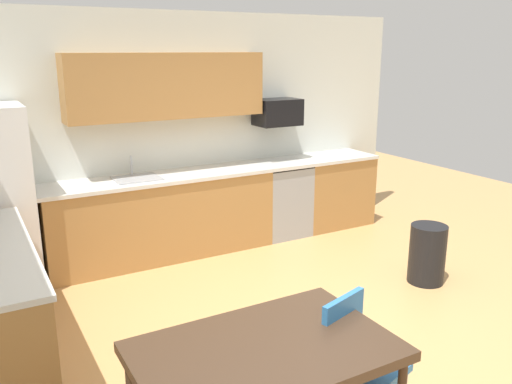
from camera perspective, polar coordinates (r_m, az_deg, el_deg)
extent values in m
plane|color=tan|center=(4.55, 6.44, -15.19)|extent=(12.00, 12.00, 0.00)
cube|color=silver|center=(6.33, -7.42, 6.46)|extent=(5.80, 0.10, 2.70)
cube|color=#AD7A42|center=(6.05, -10.06, -2.81)|extent=(2.54, 0.60, 0.90)
cube|color=#AD7A42|center=(7.15, 8.13, 0.07)|extent=(1.01, 0.60, 0.90)
cube|color=silver|center=(6.09, -6.03, 2.05)|extent=(4.80, 0.64, 0.04)
cube|color=#AD7A42|center=(5.96, -9.50, 11.17)|extent=(2.20, 0.34, 0.70)
cube|color=#999BA0|center=(6.71, 2.67, -0.89)|extent=(0.60, 0.60, 0.88)
cube|color=black|center=(6.60, 2.72, 2.91)|extent=(0.60, 0.60, 0.03)
cube|color=black|center=(6.58, 2.32, 8.55)|extent=(0.54, 0.36, 0.32)
cube|color=#A5A8AD|center=(5.86, -12.62, 0.83)|extent=(0.48, 0.40, 0.14)
cylinder|color=#B2B5BA|center=(5.99, -13.22, 2.68)|extent=(0.02, 0.02, 0.24)
cube|color=#422D1E|center=(3.00, 0.98, -16.72)|extent=(1.40, 0.90, 0.06)
cylinder|color=#422D1E|center=(3.77, 6.55, -16.12)|extent=(0.05, 0.05, 0.68)
cube|color=#2D72B7|center=(3.40, 11.73, -17.95)|extent=(0.50, 0.50, 0.05)
cube|color=#2D72B7|center=(3.38, 9.26, -14.09)|extent=(0.38, 0.15, 0.40)
cylinder|color=#B2B2B7|center=(3.73, 10.67, -19.02)|extent=(0.03, 0.03, 0.42)
cylinder|color=black|center=(5.63, 17.88, -6.34)|extent=(0.36, 0.36, 0.60)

